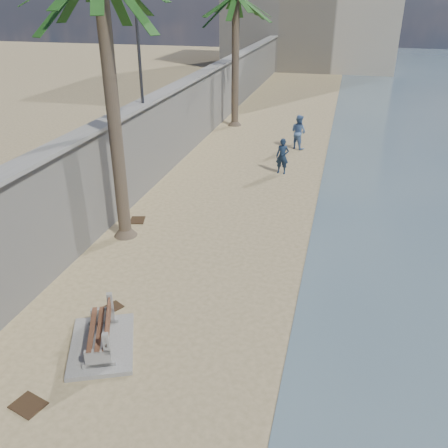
{
  "coord_description": "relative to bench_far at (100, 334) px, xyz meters",
  "views": [
    {
      "loc": [
        2.71,
        -5.54,
        7.52
      ],
      "look_at": [
        -0.5,
        7.0,
        1.2
      ],
      "focal_mm": 38.0,
      "sensor_mm": 36.0,
      "label": 1
    }
  ],
  "objects": [
    {
      "name": "person_b",
      "position": [
        2.67,
        17.11,
        0.61
      ],
      "size": [
        1.21,
        1.15,
        1.99
      ],
      "primitive_type": "imported",
      "rotation": [
        0.0,
        0.0,
        2.56
      ],
      "color": "#4F6FA4",
      "rests_on": "ground_plane"
    },
    {
      "name": "streetlight",
      "position": [
        -2.84,
        9.75,
        6.26
      ],
      "size": [
        0.28,
        0.28,
        5.12
      ],
      "color": "#2D2D33",
      "rests_on": "wall_cap"
    },
    {
      "name": "debris_b",
      "position": [
        -0.62,
        -1.99,
        -0.37
      ],
      "size": [
        0.75,
        0.67,
        0.03
      ],
      "primitive_type": "cube",
      "rotation": [
        0.0,
        0.0,
        2.86
      ],
      "color": "#382616",
      "rests_on": "ground_plane"
    },
    {
      "name": "wall_cap",
      "position": [
        -2.94,
        17.75,
        3.16
      ],
      "size": [
        0.8,
        70.0,
        0.12
      ],
      "primitive_type": "cube",
      "color": "gray",
      "rests_on": "seawall"
    },
    {
      "name": "person_a",
      "position": [
        2.4,
        13.02,
        0.55
      ],
      "size": [
        0.72,
        0.52,
        1.87
      ],
      "primitive_type": "imported",
      "rotation": [
        0.0,
        0.0,
        -0.1
      ],
      "color": "#16253D",
      "rests_on": "ground_plane"
    },
    {
      "name": "bench_far",
      "position": [
        0.0,
        0.0,
        0.0
      ],
      "size": [
        2.16,
        2.51,
        0.88
      ],
      "color": "gray",
      "rests_on": "ground_plane"
    },
    {
      "name": "ground_plane",
      "position": [
        2.26,
        -2.25,
        -0.39
      ],
      "size": [
        140.0,
        140.0,
        0.0
      ],
      "primitive_type": "plane",
      "color": "tan"
    },
    {
      "name": "debris_d",
      "position": [
        -0.47,
        1.47,
        -0.37
      ],
      "size": [
        0.59,
        0.62,
        0.03
      ],
      "primitive_type": "cube",
      "rotation": [
        0.0,
        0.0,
        4.21
      ],
      "color": "#382616",
      "rests_on": "ground_plane"
    },
    {
      "name": "debris_c",
      "position": [
        -2.01,
        6.63,
        -0.37
      ],
      "size": [
        0.65,
        0.74,
        0.03
      ],
      "primitive_type": "cube",
      "rotation": [
        0.0,
        0.0,
        1.83
      ],
      "color": "#382616",
      "rests_on": "ground_plane"
    },
    {
      "name": "seawall",
      "position": [
        -2.94,
        17.75,
        1.36
      ],
      "size": [
        0.45,
        70.0,
        3.5
      ],
      "primitive_type": "cube",
      "color": "gray",
      "rests_on": "ground_plane"
    }
  ]
}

